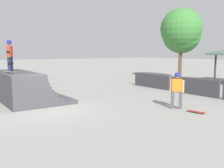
% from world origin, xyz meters
% --- Properties ---
extents(ground_plane, '(160.00, 160.00, 0.00)m').
position_xyz_m(ground_plane, '(0.00, 0.00, 0.00)').
color(ground_plane, gray).
extents(quarter_pipe_ramp, '(5.12, 3.33, 1.65)m').
position_xyz_m(quarter_pipe_ramp, '(-2.88, -0.23, 0.73)').
color(quarter_pipe_ramp, '#424247').
rests_on(quarter_pipe_ramp, ground).
extents(skater_on_deck, '(0.74, 0.49, 1.76)m').
position_xyz_m(skater_on_deck, '(-2.94, -0.78, 2.66)').
color(skater_on_deck, '#1E2347').
rests_on(skater_on_deck, quarter_pipe_ramp).
extents(skateboard_on_deck, '(0.85, 0.38, 0.09)m').
position_xyz_m(skateboard_on_deck, '(-2.35, -0.95, 1.71)').
color(skateboard_on_deck, blue).
rests_on(skateboard_on_deck, quarter_pipe_ramp).
extents(bystander_walking, '(0.60, 0.54, 1.78)m').
position_xyz_m(bystander_walking, '(3.50, 5.35, 1.05)').
color(bystander_walking, '#4C4C51').
rests_on(bystander_walking, ground).
extents(skateboard_on_ground, '(0.84, 0.35, 0.09)m').
position_xyz_m(skateboard_on_ground, '(4.64, 5.41, 0.06)').
color(skateboard_on_ground, green).
rests_on(skateboard_on_ground, ground).
extents(barrier_fence, '(11.43, 0.12, 1.05)m').
position_xyz_m(barrier_fence, '(1.43, 9.45, 0.52)').
color(barrier_fence, '#3D3D42').
rests_on(barrier_fence, ground).
extents(tree_beside_pavilion, '(4.01, 4.01, 7.01)m').
position_xyz_m(tree_beside_pavilion, '(-4.99, 15.85, 4.99)').
color(tree_beside_pavilion, brown).
rests_on(tree_beside_pavilion, ground).
extents(tree_far_back, '(3.81, 3.81, 6.42)m').
position_xyz_m(tree_far_back, '(-5.16, 16.16, 4.50)').
color(tree_far_back, brown).
rests_on(tree_far_back, ground).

